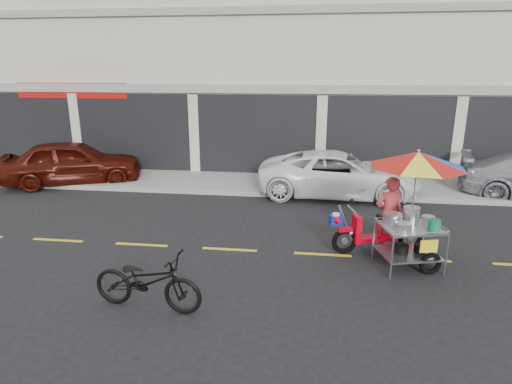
# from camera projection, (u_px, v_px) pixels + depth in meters

# --- Properties ---
(ground) EXTENTS (90.00, 90.00, 0.00)m
(ground) POSITION_uv_depth(u_px,v_px,m) (323.00, 255.00, 9.04)
(ground) COLOR black
(sidewalk) EXTENTS (45.00, 3.00, 0.15)m
(sidewalk) POSITION_uv_depth(u_px,v_px,m) (320.00, 184.00, 14.25)
(sidewalk) COLOR gray
(sidewalk) RESTS_ON ground
(shophouse_block) EXTENTS (36.00, 8.11, 10.40)m
(shophouse_block) POSITION_uv_depth(u_px,v_px,m) (391.00, 56.00, 17.58)
(shophouse_block) COLOR beige
(shophouse_block) RESTS_ON ground
(centerline) EXTENTS (42.00, 0.10, 0.01)m
(centerline) POSITION_uv_depth(u_px,v_px,m) (323.00, 254.00, 9.03)
(centerline) COLOR gold
(centerline) RESTS_ON ground
(maroon_sedan) EXTENTS (4.73, 3.30, 1.50)m
(maroon_sedan) POSITION_uv_depth(u_px,v_px,m) (73.00, 162.00, 14.33)
(maroon_sedan) COLOR #3C0C06
(maroon_sedan) RESTS_ON ground
(white_pickup) EXTENTS (4.91, 2.38, 1.35)m
(white_pickup) POSITION_uv_depth(u_px,v_px,m) (339.00, 174.00, 13.05)
(white_pickup) COLOR white
(white_pickup) RESTS_ON ground
(near_bicycle) EXTENTS (1.93, 0.87, 0.98)m
(near_bicycle) POSITION_uv_depth(u_px,v_px,m) (147.00, 281.00, 6.89)
(near_bicycle) COLOR black
(near_bicycle) RESTS_ON ground
(food_vendor_rig) EXTENTS (2.67, 2.19, 2.36)m
(food_vendor_rig) POSITION_uv_depth(u_px,v_px,m) (405.00, 191.00, 8.38)
(food_vendor_rig) COLOR black
(food_vendor_rig) RESTS_ON ground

